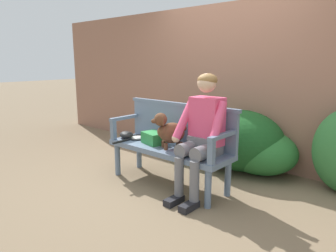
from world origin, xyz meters
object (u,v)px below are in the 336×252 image
object	(u,v)px
person_seated	(202,131)
tennis_racket	(136,138)
sports_bag	(154,138)
baseball_glove	(126,135)
dog_on_bench	(169,131)
garden_bench	(168,152)

from	to	relation	value
person_seated	tennis_racket	distance (m)	1.10
sports_bag	person_seated	bearing A→B (deg)	-0.15
baseball_glove	sports_bag	distance (m)	0.46
person_seated	dog_on_bench	world-z (taller)	person_seated
person_seated	garden_bench	bearing A→B (deg)	178.36
baseball_glove	sports_bag	world-z (taller)	sports_bag
garden_bench	dog_on_bench	world-z (taller)	dog_on_bench
tennis_racket	baseball_glove	bearing A→B (deg)	-150.19
tennis_racket	baseball_glove	xyz separation A→B (m)	(-0.11, -0.07, 0.04)
tennis_racket	garden_bench	bearing A→B (deg)	-1.57
garden_bench	baseball_glove	world-z (taller)	baseball_glove
garden_bench	baseball_glove	xyz separation A→B (m)	(-0.69, -0.05, 0.11)
dog_on_bench	person_seated	bearing A→B (deg)	3.87
garden_bench	dog_on_bench	size ratio (longest dim) A/B	3.74
person_seated	tennis_racket	world-z (taller)	person_seated
person_seated	baseball_glove	world-z (taller)	person_seated
garden_bench	sports_bag	distance (m)	0.26
person_seated	sports_bag	world-z (taller)	person_seated
garden_bench	tennis_racket	xyz separation A→B (m)	(-0.57, 0.02, 0.07)
dog_on_bench	tennis_racket	bearing A→B (deg)	174.56
person_seated	dog_on_bench	distance (m)	0.44
person_seated	baseball_glove	xyz separation A→B (m)	(-1.18, -0.04, -0.22)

